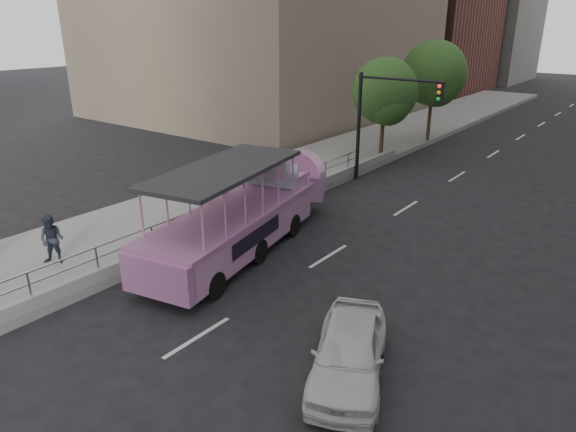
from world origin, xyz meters
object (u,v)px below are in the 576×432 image
Objects in this scene: street_tree_near at (386,94)px; street_tree_far at (435,76)px; traffic_signal at (382,111)px; car at (349,351)px; parking_sign at (253,182)px; pedestrian_mid at (52,240)px; duck_boat at (247,214)px.

street_tree_near is 6.02m from street_tree_far.
traffic_signal is at bearing -81.57° from street_tree_far.
parking_sign reaches higher than car.
pedestrian_mid reaches higher than car.
duck_boat is at bearing -54.61° from parking_sign.
traffic_signal is at bearing 89.56° from duck_boat.
street_tree_near is at bearing 91.16° from car.
parking_sign reaches higher than pedestrian_mid.
duck_boat is at bearing -83.25° from street_tree_near.
pedestrian_mid is 15.27m from traffic_signal.
street_tree_near is (-1.60, 3.43, 0.32)m from traffic_signal.
street_tree_near is at bearing 48.53° from pedestrian_mid.
car is 0.59× the size of street_tree_far.
traffic_signal is (0.07, 9.45, 2.32)m from duck_boat.
street_tree_far is at bearing 94.01° from duck_boat.
parking_sign is 0.47× the size of street_tree_near.
duck_boat is 2.57× the size of car.
pedestrian_mid is at bearing -96.11° from street_tree_near.
car is at bearing -28.72° from pedestrian_mid.
car is at bearing -64.33° from traffic_signal.
street_tree_far is (-1.40, 9.43, 0.81)m from traffic_signal.
street_tree_near is at bearing 91.68° from parking_sign.
street_tree_far reaches higher than car.
parking_sign is at bearing -99.28° from traffic_signal.
traffic_signal reaches higher than pedestrian_mid.
pedestrian_mid is at bearing 162.26° from car.
duck_boat is at bearing -85.99° from street_tree_far.
street_tree_near is (-8.08, 16.92, 3.17)m from car.
street_tree_far reaches higher than traffic_signal.
parking_sign is at bearing 36.45° from pedestrian_mid.
car is 0.67× the size of street_tree_near.
parking_sign is 0.42× the size of street_tree_far.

